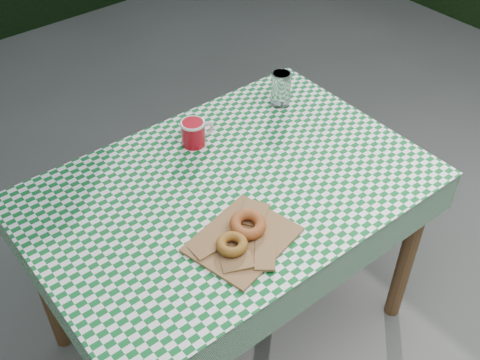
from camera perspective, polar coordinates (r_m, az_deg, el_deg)
name	(u,v)px	position (r m, az deg, el deg)	size (l,w,h in m)	color
ground	(250,299)	(2.47, 0.98, -11.66)	(60.00, 60.00, 0.00)	#4B4B46
table	(231,264)	(2.10, -0.92, -8.29)	(1.24, 0.82, 0.75)	brown
tablecloth	(229,186)	(1.83, -1.05, -0.62)	(1.26, 0.84, 0.01)	#0E5C25
paper_bag	(243,239)	(1.65, 0.29, -5.83)	(0.29, 0.23, 0.02)	olive
bagel_front	(232,244)	(1.61, -0.79, -6.35)	(0.09, 0.09, 0.03)	olive
bagel_back	(248,224)	(1.66, 0.79, -4.39)	(0.11, 0.11, 0.03)	#A05321
coffee_mug	(193,133)	(1.97, -4.63, 4.62)	(0.16, 0.16, 0.09)	#A80A17
drinking_glass	(281,89)	(2.15, 4.03, 8.97)	(0.07, 0.07, 0.13)	silver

